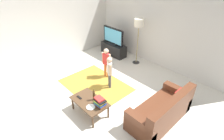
# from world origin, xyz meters

# --- Properties ---
(ground) EXTENTS (7.80, 7.80, 0.00)m
(ground) POSITION_xyz_m (0.00, 0.00, 0.00)
(ground) COLOR beige
(wall_back) EXTENTS (6.00, 0.12, 2.70)m
(wall_back) POSITION_xyz_m (0.00, 3.00, 1.35)
(wall_back) COLOR silver
(wall_back) RESTS_ON ground
(wall_left) EXTENTS (0.12, 6.00, 2.70)m
(wall_left) POSITION_xyz_m (-3.00, 0.00, 1.35)
(wall_left) COLOR silver
(wall_left) RESTS_ON ground
(area_rug) EXTENTS (2.20, 1.60, 0.01)m
(area_rug) POSITION_xyz_m (-0.46, 0.27, 0.00)
(area_rug) COLOR #B28C33
(area_rug) RESTS_ON ground
(tv_stand) EXTENTS (1.20, 0.44, 0.50)m
(tv_stand) POSITION_xyz_m (-1.72, 2.30, 0.24)
(tv_stand) COLOR black
(tv_stand) RESTS_ON ground
(tv) EXTENTS (1.10, 0.28, 0.71)m
(tv) POSITION_xyz_m (-1.72, 2.28, 0.85)
(tv) COLOR black
(tv) RESTS_ON tv_stand
(couch) EXTENTS (0.80, 1.80, 0.86)m
(couch) POSITION_xyz_m (1.92, 0.54, 0.29)
(couch) COLOR brown
(couch) RESTS_ON ground
(floor_lamp) EXTENTS (0.36, 0.36, 1.78)m
(floor_lamp) POSITION_xyz_m (-0.55, 2.45, 1.54)
(floor_lamp) COLOR #262626
(floor_lamp) RESTS_ON ground
(child_near_tv) EXTENTS (0.35, 0.17, 1.07)m
(child_near_tv) POSITION_xyz_m (-0.61, 0.91, 0.64)
(child_near_tv) COLOR orange
(child_near_tv) RESTS_ON ground
(child_center) EXTENTS (0.31, 0.23, 1.07)m
(child_center) POSITION_xyz_m (-0.08, 0.57, 0.64)
(child_center) COLOR #4C4C59
(child_center) RESTS_ON ground
(coffee_table) EXTENTS (1.00, 0.60, 0.42)m
(coffee_table) POSITION_xyz_m (0.45, -0.62, 0.37)
(coffee_table) COLOR #513823
(coffee_table) RESTS_ON ground
(book_stack) EXTENTS (0.29, 0.24, 0.23)m
(book_stack) POSITION_xyz_m (0.77, -0.53, 0.54)
(book_stack) COLOR orange
(book_stack) RESTS_ON coffee_table
(bottle) EXTENTS (0.06, 0.06, 0.33)m
(bottle) POSITION_xyz_m (0.50, -0.50, 0.56)
(bottle) COLOR #4C3319
(bottle) RESTS_ON coffee_table
(tv_remote) EXTENTS (0.17, 0.05, 0.02)m
(tv_remote) POSITION_xyz_m (0.17, -0.74, 0.43)
(tv_remote) COLOR black
(tv_remote) RESTS_ON coffee_table
(plate) EXTENTS (0.22, 0.22, 0.02)m
(plate) POSITION_xyz_m (0.67, -0.74, 0.43)
(plate) COLOR white
(plate) RESTS_ON coffee_table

